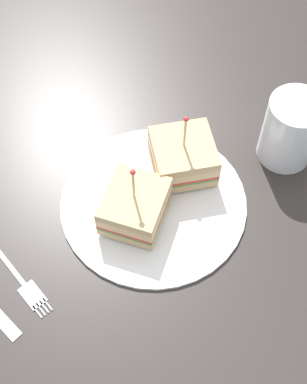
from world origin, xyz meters
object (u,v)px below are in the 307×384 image
object	(u,v)px
sandwich_half_back	(183,156)
plate	(153,202)
fork	(25,286)
drink_glass	(290,133)
sandwich_half_front	(135,206)

from	to	relation	value
sandwich_half_back	plate	bearing A→B (deg)	85.05
fork	sandwich_half_back	bearing A→B (deg)	-107.31
drink_glass	fork	bearing A→B (deg)	62.23
sandwich_half_front	fork	xyz separation A→B (cm)	(6.59, 15.44, -3.20)
plate	drink_glass	distance (cm)	21.35
plate	drink_glass	size ratio (longest dim) A/B	2.46
sandwich_half_back	fork	distance (cm)	27.08
plate	fork	world-z (taller)	plate
drink_glass	fork	world-z (taller)	drink_glass
plate	sandwich_half_front	size ratio (longest dim) A/B	2.43
sandwich_half_back	fork	size ratio (longest dim) A/B	0.95
sandwich_half_front	drink_glass	xyz separation A→B (cm)	(-12.48, -20.77, 1.19)
drink_glass	plate	bearing A→B (deg)	56.18
sandwich_half_back	drink_glass	bearing A→B (deg)	-136.37
drink_glass	sandwich_half_front	bearing A→B (deg)	59.00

